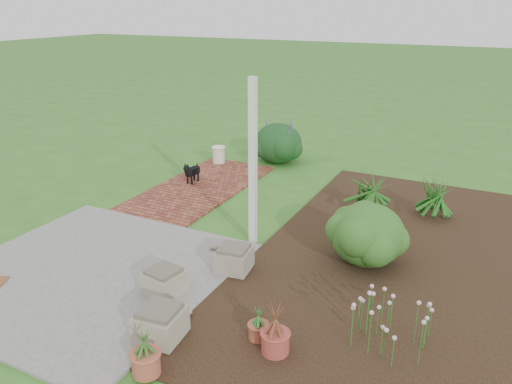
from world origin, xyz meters
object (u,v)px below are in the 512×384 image
at_px(stone_trough_near, 160,325).
at_px(cream_ceramic_urn, 219,155).
at_px(black_dog, 191,171).
at_px(evergreen_shrub, 367,233).

height_order(stone_trough_near, cream_ceramic_urn, cream_ceramic_urn).
bearing_deg(black_dog, cream_ceramic_urn, 100.16).
distance_m(cream_ceramic_urn, evergreen_shrub, 5.16).
relative_size(stone_trough_near, cream_ceramic_urn, 1.29).
relative_size(black_dog, cream_ceramic_urn, 1.31).
bearing_deg(evergreen_shrub, cream_ceramic_urn, 144.06).
bearing_deg(stone_trough_near, black_dog, 119.62).
height_order(black_dog, cream_ceramic_urn, black_dog).
relative_size(cream_ceramic_urn, evergreen_shrub, 0.35).
height_order(stone_trough_near, evergreen_shrub, evergreen_shrub).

